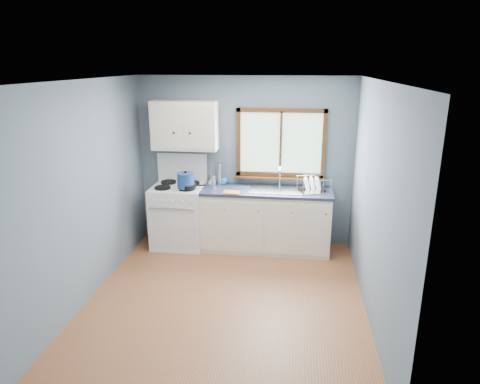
# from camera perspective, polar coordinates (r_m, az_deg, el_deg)

# --- Properties ---
(floor) EXTENTS (3.20, 3.60, 0.02)m
(floor) POSITION_cam_1_polar(r_m,az_deg,el_deg) (5.21, -1.88, -14.14)
(floor) COLOR #9D5B35
(floor) RESTS_ON ground
(ceiling) EXTENTS (3.20, 3.60, 0.02)m
(ceiling) POSITION_cam_1_polar(r_m,az_deg,el_deg) (4.47, -2.20, 14.78)
(ceiling) COLOR white
(ceiling) RESTS_ON wall_back
(wall_back) EXTENTS (3.20, 0.02, 2.50)m
(wall_back) POSITION_cam_1_polar(r_m,az_deg,el_deg) (6.42, 0.61, 4.07)
(wall_back) COLOR slate
(wall_back) RESTS_ON ground
(wall_front) EXTENTS (3.20, 0.02, 2.50)m
(wall_front) POSITION_cam_1_polar(r_m,az_deg,el_deg) (3.05, -7.66, -11.12)
(wall_front) COLOR slate
(wall_front) RESTS_ON ground
(wall_left) EXTENTS (0.02, 3.60, 2.50)m
(wall_left) POSITION_cam_1_polar(r_m,az_deg,el_deg) (5.19, -19.86, -0.07)
(wall_left) COLOR slate
(wall_left) RESTS_ON ground
(wall_right) EXTENTS (0.02, 3.60, 2.50)m
(wall_right) POSITION_cam_1_polar(r_m,az_deg,el_deg) (4.71, 17.70, -1.54)
(wall_right) COLOR slate
(wall_right) RESTS_ON ground
(gas_range) EXTENTS (0.76, 0.69, 1.36)m
(gas_range) POSITION_cam_1_polar(r_m,az_deg,el_deg) (6.49, -8.14, -2.91)
(gas_range) COLOR white
(gas_range) RESTS_ON floor
(base_cabinets) EXTENTS (1.85, 0.60, 0.88)m
(base_cabinets) POSITION_cam_1_polar(r_m,az_deg,el_deg) (6.32, 3.44, -4.11)
(base_cabinets) COLOR #ECE3C7
(base_cabinets) RESTS_ON floor
(countertop) EXTENTS (1.89, 0.64, 0.04)m
(countertop) POSITION_cam_1_polar(r_m,az_deg,el_deg) (6.16, 3.52, 0.14)
(countertop) COLOR #1C2237
(countertop) RESTS_ON base_cabinets
(sink) EXTENTS (0.84, 0.46, 0.44)m
(sink) POSITION_cam_1_polar(r_m,az_deg,el_deg) (6.17, 5.18, -0.28)
(sink) COLOR silver
(sink) RESTS_ON countertop
(window) EXTENTS (1.36, 0.10, 1.03)m
(window) POSITION_cam_1_polar(r_m,az_deg,el_deg) (6.29, 5.44, 5.84)
(window) COLOR #9EC6A8
(window) RESTS_ON wall_back
(upper_cabinets) EXTENTS (0.95, 0.35, 0.70)m
(upper_cabinets) POSITION_cam_1_polar(r_m,az_deg,el_deg) (6.29, -7.38, 8.78)
(upper_cabinets) COLOR #ECE3C7
(upper_cabinets) RESTS_ON wall_back
(skillet) EXTENTS (0.41, 0.32, 0.05)m
(skillet) POSITION_cam_1_polar(r_m,az_deg,el_deg) (6.15, -7.05, 0.83)
(skillet) COLOR black
(skillet) RESTS_ON gas_range
(stockpot) EXTENTS (0.28, 0.28, 0.25)m
(stockpot) POSITION_cam_1_polar(r_m,az_deg,el_deg) (6.12, -7.25, 1.57)
(stockpot) COLOR navy
(stockpot) RESTS_ON gas_range
(utensil_crock) EXTENTS (0.12, 0.12, 0.39)m
(utensil_crock) POSITION_cam_1_polar(r_m,az_deg,el_deg) (6.36, -3.74, 1.60)
(utensil_crock) COLOR silver
(utensil_crock) RESTS_ON countertop
(thermos) EXTENTS (0.08, 0.08, 0.32)m
(thermos) POSITION_cam_1_polar(r_m,az_deg,el_deg) (6.39, -2.79, 2.42)
(thermos) COLOR silver
(thermos) RESTS_ON countertop
(soap_bottle) EXTENTS (0.10, 0.10, 0.24)m
(soap_bottle) POSITION_cam_1_polar(r_m,az_deg,el_deg) (6.36, -2.28, 2.01)
(soap_bottle) COLOR #327ECA
(soap_bottle) RESTS_ON countertop
(dish_towel) EXTENTS (0.24, 0.17, 0.02)m
(dish_towel) POSITION_cam_1_polar(r_m,az_deg,el_deg) (5.99, -1.14, -0.04)
(dish_towel) COLOR orange
(dish_towel) RESTS_ON countertop
(dish_rack) EXTENTS (0.49, 0.43, 0.22)m
(dish_rack) POSITION_cam_1_polar(r_m,az_deg,el_deg) (6.13, 9.70, 0.58)
(dish_rack) COLOR silver
(dish_rack) RESTS_ON countertop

